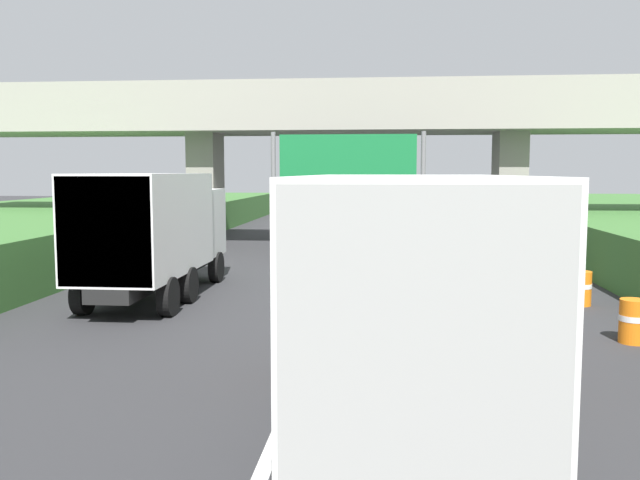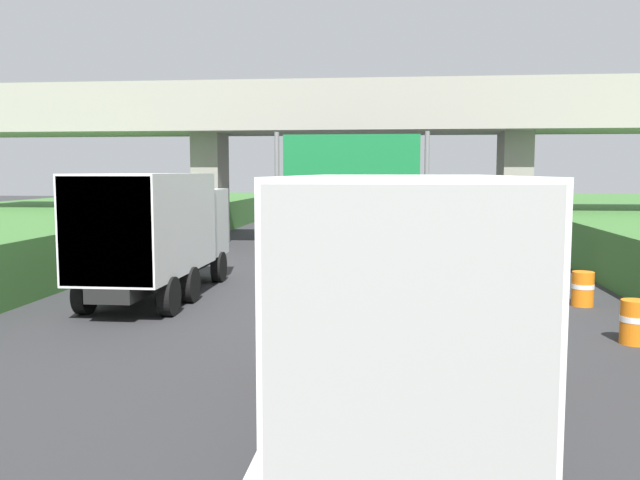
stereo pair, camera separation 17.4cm
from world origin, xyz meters
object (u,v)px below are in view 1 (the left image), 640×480
(truck_orange, at_px, (407,295))
(car_green, at_px, (450,222))
(construction_barrel_4, at_px, (580,288))
(construction_barrel_3, at_px, (634,321))
(overhead_highway_sign, at_px, (348,167))
(construction_barrel_5, at_px, (552,267))
(truck_white, at_px, (155,229))
(car_black, at_px, (323,221))

(truck_orange, relative_size, car_green, 1.78)
(construction_barrel_4, bearing_deg, construction_barrel_3, -90.74)
(overhead_highway_sign, relative_size, truck_orange, 0.81)
(car_green, distance_m, construction_barrel_5, 13.77)
(truck_white, height_order, car_green, truck_white)
(overhead_highway_sign, bearing_deg, truck_orange, -84.43)
(truck_white, height_order, construction_barrel_3, truck_white)
(truck_orange, height_order, construction_barrel_4, truck_orange)
(overhead_highway_sign, height_order, car_black, overhead_highway_sign)
(truck_white, relative_size, construction_barrel_4, 8.11)
(construction_barrel_5, bearing_deg, truck_orange, -110.72)
(truck_white, xyz_separation_m, truck_orange, (6.54, -9.43, 0.00))
(truck_white, distance_m, construction_barrel_5, 12.34)
(truck_white, xyz_separation_m, car_green, (9.72, 17.59, -1.08))
(car_black, height_order, construction_barrel_3, car_black)
(construction_barrel_3, distance_m, construction_barrel_4, 3.91)
(car_black, relative_size, construction_barrel_4, 4.56)
(truck_orange, xyz_separation_m, car_green, (3.18, 27.02, -1.08))
(car_green, bearing_deg, construction_barrel_3, -85.70)
(car_green, xyz_separation_m, construction_barrel_3, (1.61, -21.45, -0.40))
(truck_white, bearing_deg, overhead_highway_sign, 57.96)
(construction_barrel_5, bearing_deg, construction_barrel_4, -93.16)
(truck_orange, bearing_deg, overhead_highway_sign, 95.57)
(truck_orange, xyz_separation_m, car_black, (-3.54, 27.71, -1.08))
(truck_white, relative_size, car_black, 1.78)
(construction_barrel_4, bearing_deg, truck_orange, -117.08)
(car_green, distance_m, construction_barrel_4, 17.62)
(overhead_highway_sign, distance_m, car_black, 11.04)
(truck_orange, bearing_deg, car_green, 83.28)
(car_green, bearing_deg, truck_white, -118.92)
(overhead_highway_sign, distance_m, truck_white, 9.32)
(car_black, bearing_deg, overhead_highway_sign, -79.94)
(overhead_highway_sign, height_order, truck_orange, overhead_highway_sign)
(truck_white, distance_m, construction_barrel_4, 11.48)
(truck_orange, bearing_deg, construction_barrel_3, 49.27)
(construction_barrel_4, xyz_separation_m, construction_barrel_5, (0.22, 3.91, 0.00))
(truck_white, distance_m, car_black, 18.55)
(car_green, height_order, construction_barrel_5, car_green)
(truck_orange, relative_size, construction_barrel_3, 8.11)
(overhead_highway_sign, height_order, construction_barrel_5, overhead_highway_sign)
(truck_white, bearing_deg, construction_barrel_4, 0.24)
(truck_white, height_order, car_black, truck_white)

